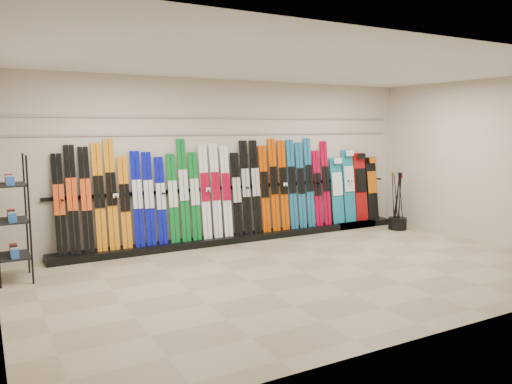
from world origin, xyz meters
TOP-DOWN VIEW (x-y plane):
  - floor at (0.00, 0.00)m, footprint 8.00×8.00m
  - back_wall at (0.00, 2.50)m, footprint 8.00×0.00m
  - right_wall at (4.00, 0.00)m, footprint 0.00×5.00m
  - ceiling at (0.00, 0.00)m, footprint 8.00×8.00m
  - ski_rack_base at (0.22, 2.28)m, footprint 8.00×0.40m
  - skis at (-0.43, 2.35)m, footprint 5.37×0.27m
  - snowboards at (2.93, 2.35)m, footprint 1.24×0.24m
  - accessory_rack at (-3.75, 1.64)m, footprint 0.40×0.60m
  - pole_bin at (3.49, 1.62)m, footprint 0.38×0.38m
  - ski_poles at (3.47, 1.62)m, footprint 0.25×0.22m
  - slatwall_rail_0 at (0.00, 2.48)m, footprint 7.60×0.02m
  - slatwall_rail_1 at (0.00, 2.48)m, footprint 7.60×0.02m

SIDE VIEW (x-z plane):
  - floor at x=0.00m, z-range 0.00..0.00m
  - ski_rack_base at x=0.22m, z-range 0.00..0.12m
  - pole_bin at x=3.49m, z-range 0.00..0.25m
  - ski_poles at x=3.47m, z-range 0.02..1.20m
  - snowboards at x=2.93m, z-range 0.07..1.60m
  - accessory_rack at x=-3.75m, z-range 0.00..1.76m
  - skis at x=-0.43m, z-range 0.05..1.87m
  - back_wall at x=0.00m, z-range -2.50..5.50m
  - right_wall at x=4.00m, z-range -1.00..4.00m
  - slatwall_rail_0 at x=0.00m, z-range 1.98..2.02m
  - slatwall_rail_1 at x=0.00m, z-range 2.28..2.31m
  - ceiling at x=0.00m, z-range 3.00..3.00m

